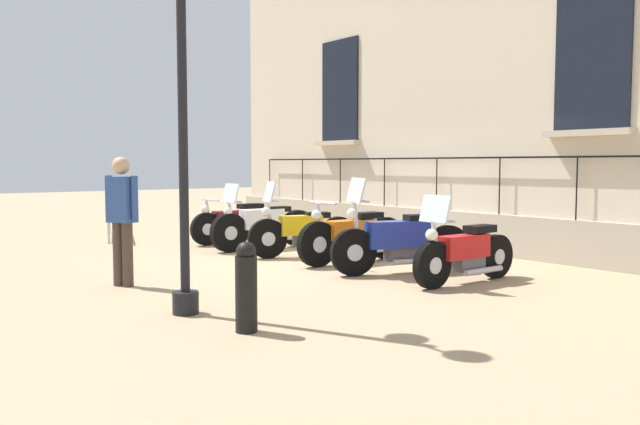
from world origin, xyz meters
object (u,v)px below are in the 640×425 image
Objects in this scene: motorcycle_maroon at (237,223)px; motorcycle_yellow at (302,232)px; motorcycle_blue at (401,241)px; motorcycle_orange at (353,236)px; motorcycle_red at (465,253)px; crowd_barrier at (109,212)px; motorcycle_white at (263,226)px; bollard at (246,287)px; pedestrian_standing at (122,213)px; lamppost at (181,28)px.

motorcycle_maroon is 1.04× the size of motorcycle_yellow.
motorcycle_blue reaches higher than motorcycle_yellow.
motorcycle_red is at bearing 90.08° from motorcycle_orange.
crowd_barrier is (1.86, -5.94, 0.13)m from motorcycle_orange.
motorcycle_orange is 2.30m from motorcycle_red.
motorcycle_yellow is 1.10m from motorcycle_orange.
motorcycle_white reaches higher than bollard.
motorcycle_white is at bearing -84.50° from motorcycle_orange.
motorcycle_white is at bearing -87.20° from motorcycle_red.
motorcycle_blue is 1.13m from motorcycle_red.
crowd_barrier is 5.93m from pedestrian_standing.
crowd_barrier is (1.86, -8.24, 0.15)m from motorcycle_red.
motorcycle_yellow is at bearing 87.93° from motorcycle_maroon.
lamppost is at bearing 88.20° from pedestrian_standing.
motorcycle_red is (-0.22, 3.39, -0.02)m from motorcycle_yellow.
pedestrian_standing is (3.46, 2.00, 0.52)m from motorcycle_white.
motorcycle_maroon is 0.91× the size of motorcycle_white.
lamppost is 2.10× the size of crowd_barrier.
motorcycle_blue reaches higher than motorcycle_maroon.
motorcycle_yellow is 5.14m from lamppost.
motorcycle_white is 1.23m from motorcycle_yellow.
motorcycle_blue is 4.48m from lamppost.
bollard is (3.54, 1.50, -0.03)m from motorcycle_blue.
motorcycle_white is at bearing -149.97° from pedestrian_standing.
pedestrian_standing reaches higher than motorcycle_blue.
motorcycle_red is 1.14× the size of pedestrian_standing.
motorcycle_yellow is 0.95× the size of crowd_barrier.
crowd_barrier is at bearing -101.56° from bollard.
motorcycle_orange is 1.11× the size of motorcycle_red.
lamppost reaches higher than motorcycle_red.
lamppost is at bearing 48.27° from motorcycle_white.
motorcycle_orange is 1.05× the size of crowd_barrier.
motorcycle_maroon is 0.94× the size of motorcycle_blue.
motorcycle_red is (-0.14, 5.74, -0.00)m from motorcycle_maroon.
lamppost is at bearing 7.11° from motorcycle_blue.
lamppost reaches higher than motorcycle_blue.
motorcycle_white is 1.31× the size of pedestrian_standing.
motorcycle_orange is 4.51m from bollard.
motorcycle_yellow reaches higher than crowd_barrier.
motorcycle_yellow is 5.13m from crowd_barrier.
crowd_barrier is at bearing -72.61° from motorcycle_orange.
lamppost is 2.83m from pedestrian_standing.
motorcycle_red reaches higher than motorcycle_maroon.
motorcycle_red is at bearing 92.80° from motorcycle_white.
motorcycle_orange is (-0.14, 3.44, 0.02)m from motorcycle_maroon.
motorcycle_yellow is 1.14× the size of pedestrian_standing.
crowd_barrier is at bearing -71.35° from motorcycle_yellow.
motorcycle_red is 0.45× the size of lamppost.
motorcycle_yellow is 1.00× the size of motorcycle_red.
bollard is at bearing 5.99° from motorcycle_red.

